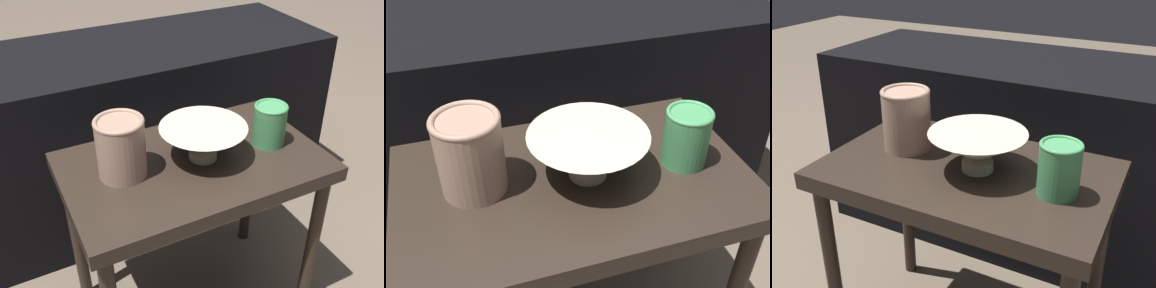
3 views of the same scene
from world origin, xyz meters
The scene contains 5 objects.
table centered at (0.00, 0.00, 0.46)m, with size 0.66×0.40×0.54m.
couch_backdrop centered at (0.00, 0.56, 0.32)m, with size 1.47×0.50×0.65m.
bowl centered at (0.03, 0.00, 0.59)m, with size 0.22×0.22×0.09m.
vase_textured_left centered at (-0.18, 0.03, 0.61)m, with size 0.12×0.12×0.15m.
vase_colorful_right centered at (0.22, -0.02, 0.60)m, with size 0.09×0.09×0.11m.
Camera 2 is at (-0.18, -0.61, 1.08)m, focal length 42.00 mm.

